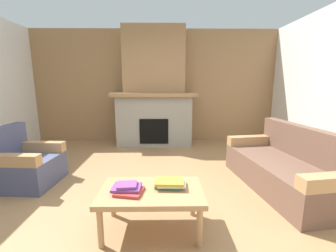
{
  "coord_description": "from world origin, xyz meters",
  "views": [
    {
      "loc": [
        0.25,
        -2.6,
        1.45
      ],
      "look_at": [
        0.3,
        1.05,
        0.73
      ],
      "focal_mm": 23.7,
      "sensor_mm": 36.0,
      "label": 1
    }
  ],
  "objects_px": {
    "armchair": "(25,165)",
    "coffee_table": "(151,195)",
    "couch": "(286,168)",
    "fireplace": "(154,95)"
  },
  "relations": [
    {
      "from": "armchair",
      "to": "coffee_table",
      "type": "bearing_deg",
      "value": -29.08
    },
    {
      "from": "couch",
      "to": "armchair",
      "type": "bearing_deg",
      "value": 177.42
    },
    {
      "from": "couch",
      "to": "armchair",
      "type": "height_order",
      "value": "same"
    },
    {
      "from": "armchair",
      "to": "coffee_table",
      "type": "height_order",
      "value": "armchair"
    },
    {
      "from": "coffee_table",
      "to": "fireplace",
      "type": "bearing_deg",
      "value": 91.99
    },
    {
      "from": "fireplace",
      "to": "armchair",
      "type": "xyz_separation_m",
      "value": [
        -1.77,
        -2.19,
        -0.87
      ]
    },
    {
      "from": "fireplace",
      "to": "coffee_table",
      "type": "relative_size",
      "value": 2.7
    },
    {
      "from": "couch",
      "to": "fireplace",
      "type": "bearing_deg",
      "value": 129.24
    },
    {
      "from": "fireplace",
      "to": "couch",
      "type": "height_order",
      "value": "fireplace"
    },
    {
      "from": "armchair",
      "to": "coffee_table",
      "type": "relative_size",
      "value": 0.85
    }
  ]
}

